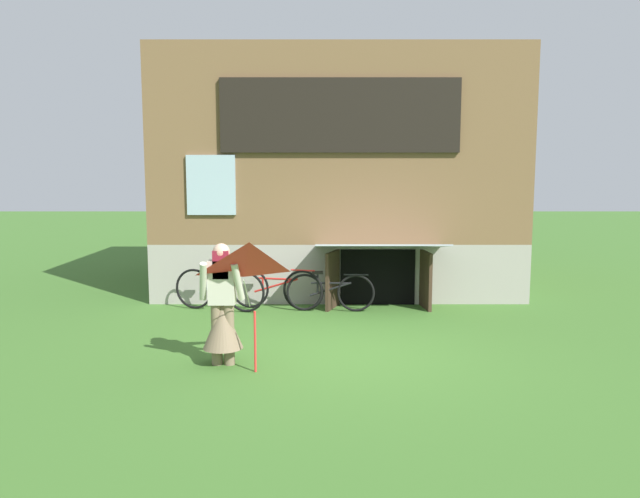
% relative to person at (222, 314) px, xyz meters
% --- Properties ---
extents(ground_plane, '(60.00, 60.00, 0.00)m').
position_rel_person_xyz_m(ground_plane, '(1.63, 0.63, -0.67)').
color(ground_plane, '#3D6B28').
extents(log_house, '(7.21, 6.28, 4.85)m').
position_rel_person_xyz_m(log_house, '(1.63, 6.21, 1.76)').
color(log_house, '#9E998E').
rests_on(log_house, ground_plane).
extents(person, '(0.61, 0.52, 1.59)m').
position_rel_person_xyz_m(person, '(0.00, 0.00, 0.00)').
color(person, '#7F6B51').
rests_on(person, ground_plane).
extents(kite, '(1.01, 1.03, 1.54)m').
position_rel_person_xyz_m(kite, '(0.42, -0.55, 0.59)').
color(kite, red).
rests_on(kite, ground_plane).
extents(bicycle_black, '(1.59, 0.15, 0.73)m').
position_rel_person_xyz_m(bicycle_black, '(1.44, 3.06, -0.32)').
color(bicycle_black, black).
rests_on(bicycle_black, ground_plane).
extents(bicycle_red, '(1.72, 0.44, 0.80)m').
position_rel_person_xyz_m(bicycle_red, '(0.46, 3.22, -0.28)').
color(bicycle_red, black).
rests_on(bicycle_red, ground_plane).
extents(bicycle_silver, '(1.69, 0.52, 0.80)m').
position_rel_person_xyz_m(bicycle_silver, '(-0.56, 3.12, -0.28)').
color(bicycle_silver, black).
rests_on(bicycle_silver, ground_plane).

